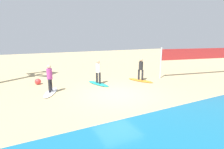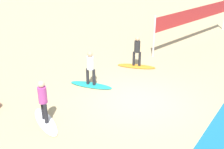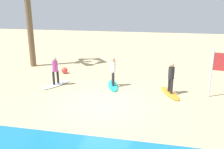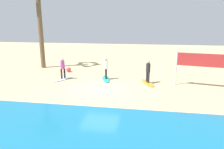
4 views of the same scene
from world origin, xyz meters
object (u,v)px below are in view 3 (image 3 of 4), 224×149
at_px(surfboard_orange, 170,93).
at_px(surfboard_white, 56,85).
at_px(beach_ball, 65,70).
at_px(surfer_orange, 171,75).
at_px(surfboard_teal, 113,85).
at_px(surfer_teal, 113,69).
at_px(surfer_white, 55,68).

bearing_deg(surfboard_orange, surfboard_white, -112.53).
bearing_deg(beach_ball, surfer_orange, 160.51).
bearing_deg(surfboard_white, surfboard_orange, 114.04).
bearing_deg(surfboard_orange, surfer_orange, -22.18).
height_order(surfboard_orange, surfboard_teal, same).
xyz_separation_m(surfboard_teal, surfboard_white, (3.33, 0.54, 0.00)).
bearing_deg(surfboard_white, surfer_teal, 123.54).
bearing_deg(surfboard_teal, surfer_teal, -12.53).
xyz_separation_m(surfboard_orange, surfer_white, (6.57, -0.04, 0.99)).
xyz_separation_m(surfboard_orange, beach_ball, (7.06, -2.50, 0.17)).
relative_size(surfboard_orange, beach_ball, 4.94).
bearing_deg(surfer_orange, beach_ball, -19.49).
bearing_deg(surfboard_orange, surfboard_teal, -122.29).
bearing_deg(surfboard_teal, surfboard_orange, 63.78).
bearing_deg(surfboard_white, surfer_orange, 114.04).
bearing_deg(surfer_white, beach_ball, -78.77).
relative_size(surfboard_orange, surfer_white, 1.28).
distance_m(surfer_orange, surfer_white, 6.57).
relative_size(surfer_orange, surfer_teal, 1.00).
height_order(surfer_orange, surfer_white, same).
bearing_deg(surfer_teal, surfboard_orange, 169.89).
relative_size(surfboard_white, surfer_white, 1.28).
bearing_deg(beach_ball, surfboard_white, 101.23).
bearing_deg(surfer_white, surfboard_teal, -170.86).
bearing_deg(surfer_teal, surfboard_white, 9.14).
xyz_separation_m(surfboard_orange, surfer_orange, (0.00, 0.00, 0.99)).
height_order(surfboard_teal, surfboard_white, same).
distance_m(surfboard_orange, surfer_orange, 0.99).
bearing_deg(beach_ball, surfboard_teal, 153.31).
distance_m(surfboard_orange, surfer_white, 6.65).
xyz_separation_m(surfer_orange, surfboard_white, (6.57, -0.04, -0.99)).
height_order(surfer_white, beach_ball, surfer_white).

